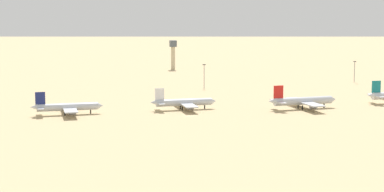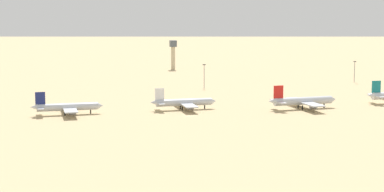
# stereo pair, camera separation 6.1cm
# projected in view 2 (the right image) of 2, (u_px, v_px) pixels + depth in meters

# --- Properties ---
(ground) EXTENTS (4000.00, 4000.00, 0.00)m
(ground) POSITION_uv_depth(u_px,v_px,m) (189.00, 116.00, 302.06)
(ground) COLOR tan
(ridge_far_east) EXTENTS (232.67, 216.34, 78.11)m
(ridge_far_east) POSITION_uv_depth(u_px,v_px,m) (365.00, 9.00, 1304.00)
(ridge_far_east) COLOR slate
(ridge_far_east) RESTS_ON ground
(parked_jet_navy_2) EXTENTS (33.45, 28.08, 11.06)m
(parked_jet_navy_2) POSITION_uv_depth(u_px,v_px,m) (67.00, 107.00, 304.56)
(parked_jet_navy_2) COLOR silver
(parked_jet_navy_2) RESTS_ON ground
(parked_jet_white_3) EXTENTS (32.98, 27.69, 10.90)m
(parked_jet_white_3) POSITION_uv_depth(u_px,v_px,m) (183.00, 102.00, 318.98)
(parked_jet_white_3) COLOR silver
(parked_jet_white_3) RESTS_ON ground
(parked_jet_red_4) EXTENTS (36.43, 30.77, 12.03)m
(parked_jet_red_4) POSITION_uv_depth(u_px,v_px,m) (302.00, 101.00, 321.12)
(parked_jet_red_4) COLOR silver
(parked_jet_red_4) RESTS_ON ground
(control_tower) EXTENTS (5.20, 5.20, 22.36)m
(control_tower) POSITION_uv_depth(u_px,v_px,m) (173.00, 52.00, 512.27)
(control_tower) COLOR #C6B793
(control_tower) RESTS_ON ground
(light_pole_west) EXTENTS (1.80, 0.50, 13.90)m
(light_pole_west) POSITION_uv_depth(u_px,v_px,m) (355.00, 70.00, 426.72)
(light_pole_west) COLOR #59595E
(light_pole_west) RESTS_ON ground
(light_pole_mid) EXTENTS (1.80, 0.50, 14.54)m
(light_pole_mid) POSITION_uv_depth(u_px,v_px,m) (204.00, 74.00, 398.76)
(light_pole_mid) COLOR #59595E
(light_pole_mid) RESTS_ON ground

